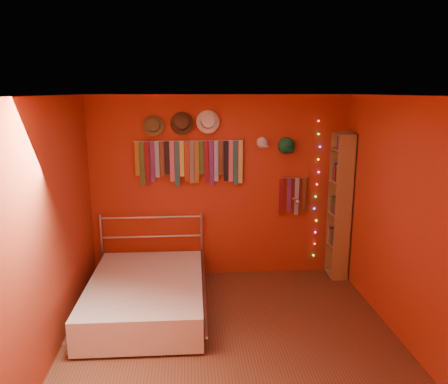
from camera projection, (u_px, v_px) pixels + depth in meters
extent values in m
plane|color=brown|center=(232.00, 340.00, 4.55)|extent=(3.50, 3.50, 0.00)
cube|color=#AB261B|center=(220.00, 188.00, 5.97)|extent=(3.50, 0.02, 2.50)
cube|color=#AB261B|center=(405.00, 222.00, 4.40)|extent=(0.02, 3.50, 2.50)
cube|color=#AB261B|center=(49.00, 230.00, 4.14)|extent=(0.02, 3.50, 2.50)
cube|color=white|center=(233.00, 96.00, 3.99)|extent=(3.50, 3.50, 0.02)
cylinder|color=silver|center=(189.00, 141.00, 5.74)|extent=(1.45, 0.01, 0.01)
cube|color=olive|center=(137.00, 159.00, 5.73)|extent=(0.06, 0.01, 0.45)
cube|color=#2E5321|center=(142.00, 164.00, 5.75)|extent=(0.06, 0.01, 0.59)
cube|color=#5C0E0D|center=(147.00, 163.00, 5.75)|extent=(0.06, 0.01, 0.58)
cube|color=#43175F|center=(152.00, 162.00, 5.76)|extent=(0.06, 0.01, 0.54)
cube|color=#7A99D9|center=(157.00, 160.00, 5.75)|extent=(0.06, 0.01, 0.48)
cube|color=#4B2719|center=(162.00, 159.00, 5.75)|extent=(0.06, 0.01, 0.47)
cube|color=black|center=(167.00, 158.00, 5.76)|extent=(0.06, 0.01, 0.44)
cube|color=#B65B85|center=(172.00, 162.00, 5.77)|extent=(0.06, 0.01, 0.54)
cube|color=#195458|center=(177.00, 164.00, 5.78)|extent=(0.06, 0.01, 0.60)
cube|color=#CAC950|center=(182.00, 159.00, 5.78)|extent=(0.06, 0.01, 0.47)
cube|color=maroon|center=(187.00, 162.00, 5.79)|extent=(0.06, 0.01, 0.54)
cube|color=#181250|center=(192.00, 162.00, 5.79)|extent=(0.06, 0.01, 0.56)
cube|color=brown|center=(197.00, 162.00, 5.80)|extent=(0.06, 0.01, 0.56)
cube|color=#264B1E|center=(202.00, 158.00, 5.79)|extent=(0.06, 0.01, 0.44)
cube|color=maroon|center=(207.00, 162.00, 5.80)|extent=(0.06, 0.01, 0.57)
cube|color=#481B6E|center=(211.00, 163.00, 5.82)|extent=(0.06, 0.01, 0.60)
cube|color=#6D92C2|center=(216.00, 161.00, 5.82)|extent=(0.06, 0.01, 0.54)
cube|color=#452617|center=(221.00, 158.00, 5.81)|extent=(0.06, 0.01, 0.46)
cube|color=black|center=(226.00, 161.00, 5.83)|extent=(0.06, 0.01, 0.55)
cube|color=#AA5581|center=(231.00, 161.00, 5.83)|extent=(0.06, 0.01, 0.55)
cube|color=#1A5A5C|center=(236.00, 163.00, 5.84)|extent=(0.06, 0.01, 0.60)
cube|color=#C4BC4E|center=(240.00, 162.00, 5.85)|extent=(0.06, 0.01, 0.58)
cylinder|color=silver|center=(293.00, 178.00, 5.97)|extent=(0.40, 0.01, 0.01)
cube|color=maroon|center=(281.00, 197.00, 6.00)|extent=(0.06, 0.01, 0.52)
cube|color=#4F1863|center=(289.00, 195.00, 6.00)|extent=(0.06, 0.01, 0.47)
cube|color=#6880BA|center=(297.00, 197.00, 6.01)|extent=(0.06, 0.01, 0.52)
cube|color=#493018|center=(304.00, 195.00, 6.02)|extent=(0.06, 0.01, 0.47)
cylinder|color=brown|center=(153.00, 126.00, 5.65)|extent=(0.27, 0.07, 0.27)
cylinder|color=brown|center=(153.00, 125.00, 5.61)|extent=(0.16, 0.13, 0.18)
cylinder|color=#332314|center=(153.00, 126.00, 5.63)|extent=(0.16, 0.05, 0.17)
cylinder|color=#442B18|center=(182.00, 123.00, 5.68)|extent=(0.30, 0.08, 0.30)
cylinder|color=#442B18|center=(182.00, 123.00, 5.62)|extent=(0.18, 0.15, 0.20)
cylinder|color=black|center=(182.00, 123.00, 5.65)|extent=(0.18, 0.06, 0.19)
cylinder|color=silver|center=(208.00, 122.00, 5.70)|extent=(0.30, 0.08, 0.30)
cylinder|color=silver|center=(208.00, 121.00, 5.64)|extent=(0.18, 0.15, 0.20)
cylinder|color=black|center=(208.00, 121.00, 5.67)|extent=(0.18, 0.06, 0.18)
ellipsoid|color=white|center=(262.00, 143.00, 5.82)|extent=(0.17, 0.13, 0.17)
cube|color=white|center=(264.00, 147.00, 5.74)|extent=(0.12, 0.09, 0.05)
ellipsoid|color=#16673B|center=(286.00, 146.00, 5.86)|extent=(0.20, 0.15, 0.20)
cube|color=#16673B|center=(288.00, 151.00, 5.75)|extent=(0.15, 0.11, 0.06)
sphere|color=#FF3333|center=(319.00, 121.00, 5.83)|extent=(0.02, 0.02, 0.02)
sphere|color=#33FF4C|center=(319.00, 134.00, 5.87)|extent=(0.02, 0.02, 0.02)
sphere|color=#4C66FF|center=(320.00, 147.00, 5.91)|extent=(0.02, 0.02, 0.02)
sphere|color=yellow|center=(318.00, 160.00, 5.95)|extent=(0.02, 0.02, 0.02)
sphere|color=#FF4CCC|center=(319.00, 172.00, 5.99)|extent=(0.02, 0.02, 0.02)
sphere|color=#FF3333|center=(317.00, 184.00, 6.03)|extent=(0.02, 0.02, 0.02)
sphere|color=#33FF4C|center=(316.00, 197.00, 6.06)|extent=(0.02, 0.02, 0.02)
sphere|color=#4C66FF|center=(314.00, 209.00, 6.10)|extent=(0.02, 0.02, 0.02)
sphere|color=yellow|center=(316.00, 221.00, 6.14)|extent=(0.02, 0.02, 0.02)
sphere|color=#FF4CCC|center=(315.00, 232.00, 6.18)|extent=(0.02, 0.02, 0.02)
sphere|color=#FF3333|center=(315.00, 244.00, 6.22)|extent=(0.02, 0.02, 0.02)
sphere|color=#33FF4C|center=(313.00, 255.00, 6.26)|extent=(0.02, 0.02, 0.02)
cylinder|color=silver|center=(293.00, 199.00, 6.07)|extent=(0.03, 0.03, 0.03)
cylinder|color=silver|center=(295.00, 199.00, 5.95)|extent=(0.01, 0.24, 0.08)
sphere|color=white|center=(298.00, 202.00, 5.83)|extent=(0.07, 0.07, 0.07)
cube|color=#9A7745|center=(344.00, 210.00, 5.78)|extent=(0.24, 0.02, 2.00)
cube|color=#9A7745|center=(336.00, 204.00, 6.09)|extent=(0.24, 0.02, 2.00)
cube|color=#9A7745|center=(348.00, 207.00, 5.94)|extent=(0.02, 0.34, 2.00)
cube|color=#9A7745|center=(336.00, 274.00, 6.16)|extent=(0.24, 0.32, 0.02)
cube|color=#9A7745|center=(338.00, 245.00, 6.06)|extent=(0.24, 0.32, 0.02)
cube|color=#9A7745|center=(340.00, 214.00, 5.96)|extent=(0.24, 0.32, 0.02)
cube|color=#9A7745|center=(342.00, 182.00, 5.86)|extent=(0.24, 0.32, 0.02)
cube|color=#9A7745|center=(344.00, 150.00, 5.76)|extent=(0.24, 0.32, 0.02)
cube|color=#9A7745|center=(345.00, 135.00, 5.71)|extent=(0.24, 0.32, 0.02)
cylinder|color=silver|center=(102.00, 248.00, 5.93)|extent=(0.04, 0.04, 0.93)
cylinder|color=silver|center=(202.00, 245.00, 6.03)|extent=(0.04, 0.04, 0.93)
cylinder|color=silver|center=(153.00, 255.00, 6.01)|extent=(1.36, 0.02, 0.02)
cylinder|color=silver|center=(152.00, 237.00, 5.95)|extent=(1.36, 0.02, 0.02)
cylinder|color=silver|center=(151.00, 217.00, 5.89)|extent=(1.36, 0.02, 0.02)
cube|color=beige|center=(146.00, 295.00, 5.09)|extent=(1.32, 1.87, 0.37)
cylinder|color=silver|center=(87.00, 299.00, 5.04)|extent=(0.05, 1.85, 0.03)
cylinder|color=silver|center=(205.00, 295.00, 5.14)|extent=(0.05, 1.85, 0.03)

